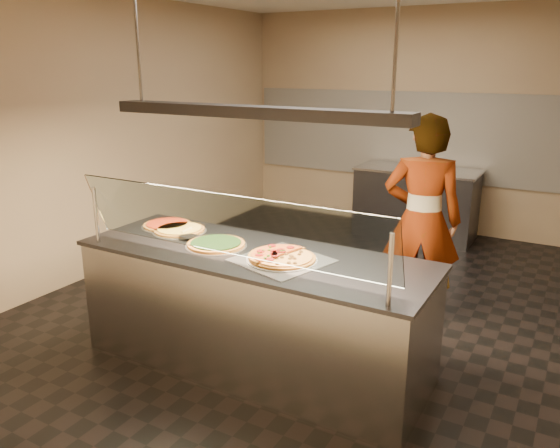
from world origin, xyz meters
The scene contains 19 objects.
ground centered at (0.00, 0.00, -0.01)m, with size 5.00×6.00×0.02m, color black.
wall_back centered at (0.00, 3.01, 1.50)m, with size 5.00×0.02×3.00m, color tan.
wall_front centered at (0.00, -3.01, 1.50)m, with size 5.00×0.02×3.00m, color tan.
wall_left centered at (-2.51, 0.00, 1.50)m, with size 0.02×6.00×3.00m, color tan.
tile_band centered at (0.00, 2.98, 1.30)m, with size 4.90×0.02×1.20m, color silver.
serving_counter centered at (0.07, -1.36, 0.47)m, with size 2.69×0.94×0.93m.
sneeze_guard centered at (0.07, -1.70, 1.23)m, with size 2.45×0.18×0.54m.
perforated_tray centered at (0.35, -1.41, 0.94)m, with size 0.71×0.71×0.01m.
half_pizza_pepperoni centered at (0.23, -1.41, 0.96)m, with size 0.36×0.52×0.05m.
half_pizza_sausage centered at (0.46, -1.41, 0.96)m, with size 0.36×0.52×0.04m.
pizza_spinach centered at (-0.25, -1.37, 0.95)m, with size 0.47×0.47×0.03m.
pizza_cheese centered at (-0.74, -1.21, 0.94)m, with size 0.44×0.44×0.03m.
pizza_tomato centered at (-0.93, -1.15, 0.94)m, with size 0.43×0.43×0.03m.
pizza_spatula centered at (-0.60, -1.28, 0.96)m, with size 0.19×0.23×0.02m.
prep_table centered at (0.19, 2.55, 0.47)m, with size 1.59×0.74×0.93m.
worker centered at (0.93, 0.07, 0.94)m, with size 0.68×0.45×1.88m, color black.
heat_lamp_housing centered at (0.07, -1.36, 1.95)m, with size 2.30×0.18×0.08m, color #36363B.
lamp_rod_left centered at (-0.93, -1.36, 2.50)m, with size 0.02×0.02×1.01m, color #B7B7BC.
lamp_rod_right centered at (1.07, -1.36, 2.50)m, with size 0.02×0.02×1.01m, color #B7B7BC.
Camera 1 is at (2.13, -4.56, 2.27)m, focal length 35.00 mm.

